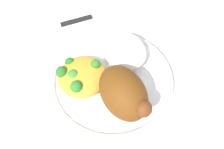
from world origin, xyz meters
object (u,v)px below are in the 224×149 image
(roasted_chicken, at_px, (124,93))
(knife, at_px, (91,16))
(fork, at_px, (91,25))
(plate, at_px, (112,79))
(mac_cheese_with_broccoli, at_px, (81,76))
(rice_pile, at_px, (124,50))

(roasted_chicken, bearing_deg, knife, 167.98)
(knife, bearing_deg, fork, -24.71)
(knife, bearing_deg, plate, -13.06)
(roasted_chicken, xyz_separation_m, mac_cheese_with_broccoli, (-0.08, -0.05, -0.02))
(knife, bearing_deg, roasted_chicken, -12.02)
(roasted_chicken, height_order, rice_pile, roasted_chicken)
(fork, bearing_deg, rice_pile, 6.82)
(mac_cheese_with_broccoli, relative_size, knife, 0.51)
(knife, bearing_deg, mac_cheese_with_broccoli, -31.09)
(fork, bearing_deg, roasted_chicken, -10.46)
(rice_pile, bearing_deg, knife, -178.62)
(rice_pile, bearing_deg, plate, -54.66)
(rice_pile, relative_size, knife, 0.54)
(rice_pile, height_order, mac_cheese_with_broccoli, rice_pile)
(roasted_chicken, bearing_deg, mac_cheese_with_broccoli, -150.16)
(roasted_chicken, xyz_separation_m, knife, (-0.25, 0.05, -0.06))
(plate, bearing_deg, knife, 166.94)
(mac_cheese_with_broccoli, bearing_deg, roasted_chicken, 29.84)
(mac_cheese_with_broccoli, height_order, fork, mac_cheese_with_broccoli)
(plate, xyz_separation_m, knife, (-0.19, 0.04, -0.01))
(plate, xyz_separation_m, roasted_chicken, (0.06, -0.01, 0.05))
(rice_pile, distance_m, mac_cheese_with_broccoli, 0.11)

